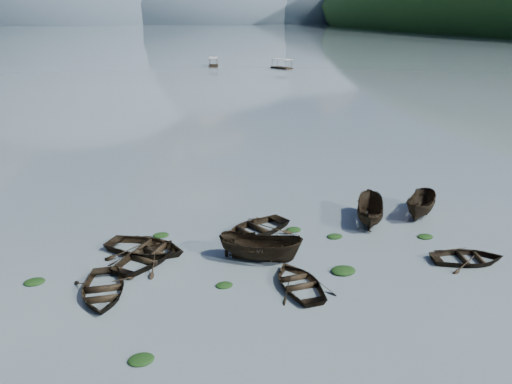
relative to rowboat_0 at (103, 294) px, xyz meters
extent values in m
plane|color=slate|center=(10.04, -4.90, 0.00)|extent=(2400.00, 2400.00, 0.00)
ellipsoid|color=#475666|center=(-49.96, 895.10, 0.00)|extent=(520.00, 520.00, 340.00)
ellipsoid|color=#475666|center=(150.04, 895.10, 0.00)|extent=(520.00, 520.00, 260.00)
ellipsoid|color=#475666|center=(330.04, 895.10, 0.00)|extent=(520.00, 520.00, 220.00)
imported|color=black|center=(0.00, 0.00, 0.00)|extent=(3.44, 4.64, 0.92)
imported|color=black|center=(2.45, 2.98, 0.00)|extent=(5.50, 5.48, 0.94)
imported|color=black|center=(8.61, 1.31, 0.00)|extent=(5.09, 3.95, 1.86)
imported|color=black|center=(9.70, -2.04, 0.00)|extent=(3.16, 4.30, 0.87)
imported|color=black|center=(19.83, -2.14, 0.00)|extent=(4.70, 3.85, 0.85)
imported|color=black|center=(21.28, 4.69, 0.00)|extent=(4.40, 4.38, 1.74)
imported|color=black|center=(2.44, 4.14, 0.00)|extent=(6.08, 5.72, 1.02)
imported|color=black|center=(9.38, 5.05, 0.00)|extent=(5.88, 5.21, 1.01)
imported|color=black|center=(17.23, 4.61, 0.00)|extent=(3.71, 4.92, 1.79)
ellipsoid|color=black|center=(1.48, -5.71, 0.00)|extent=(1.07, 0.88, 0.23)
ellipsoid|color=black|center=(6.01, -0.89, 0.00)|extent=(0.90, 0.72, 0.20)
ellipsoid|color=black|center=(12.55, -1.26, 0.00)|extent=(1.37, 1.10, 0.30)
ellipsoid|color=black|center=(11.88, 4.69, 0.00)|extent=(0.99, 0.83, 0.22)
ellipsoid|color=black|center=(19.44, 1.38, 0.00)|extent=(1.01, 0.80, 0.21)
ellipsoid|color=black|center=(-3.43, 2.19, 0.00)|extent=(1.07, 0.87, 0.23)
ellipsoid|color=black|center=(3.53, 6.23, 0.00)|extent=(1.01, 0.85, 0.21)
ellipsoid|color=black|center=(14.00, 2.99, 0.00)|extent=(1.01, 0.81, 0.22)
camera|label=1|loc=(1.29, -23.01, 13.21)|focal=35.00mm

